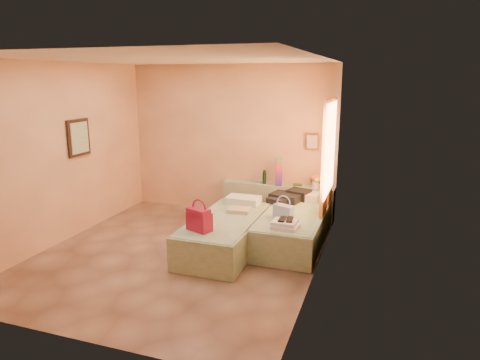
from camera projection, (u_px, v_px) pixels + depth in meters
The scene contains 16 objects.
ground at pixel (180, 254), 6.35m from camera, with size 4.50×4.50×0.00m, color #9D785E.
room_walls at pixel (205, 130), 6.39m from camera, with size 4.02×4.51×2.81m.
headboard_ledge at pixel (278, 201), 7.90m from camera, with size 2.05×0.30×0.65m, color #9FAB8C.
bed_left at pixel (227, 234), 6.47m from camera, with size 0.90×2.00×0.50m, color #A5BB96.
bed_right at pixel (293, 228), 6.73m from camera, with size 0.90×2.00×0.50m, color #A5BB96.
water_bottle at pixel (264, 177), 7.83m from camera, with size 0.07×0.07×0.25m, color #153A1B.
rainbow_box at pixel (279, 172), 7.69m from camera, with size 0.11×0.11×0.50m, color maroon.
small_dish at pixel (258, 182), 7.94m from camera, with size 0.11×0.11×0.03m, color #559C78.
green_book at pixel (297, 185), 7.73m from camera, with size 0.16×0.11×0.03m, color #244327.
flower_vase at pixel (316, 180), 7.52m from camera, with size 0.22×0.22×0.29m, color white.
magenta_handbag at pixel (199, 219), 5.87m from camera, with size 0.34×0.19×0.32m, color maroon.
khaki_garment at pixel (239, 210), 6.71m from camera, with size 0.34×0.27×0.06m, color tan.
clothes_pile at pixel (289, 196), 7.28m from camera, with size 0.54×0.54×0.16m, color black.
blue_handbag at pixel (283, 211), 6.42m from camera, with size 0.30×0.13×0.20m, color #3A528C.
towel_stack at pixel (286, 225), 5.98m from camera, with size 0.35×0.30×0.10m, color silver.
sandal_pair at pixel (286, 219), 6.01m from camera, with size 0.17×0.23×0.02m, color black.
Camera 1 is at (2.76, -5.31, 2.57)m, focal length 32.00 mm.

